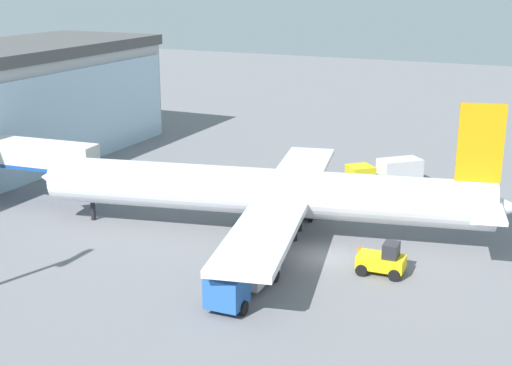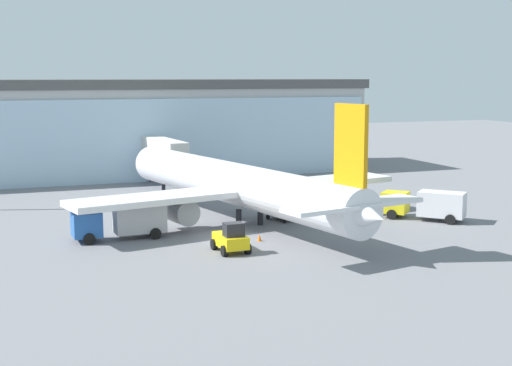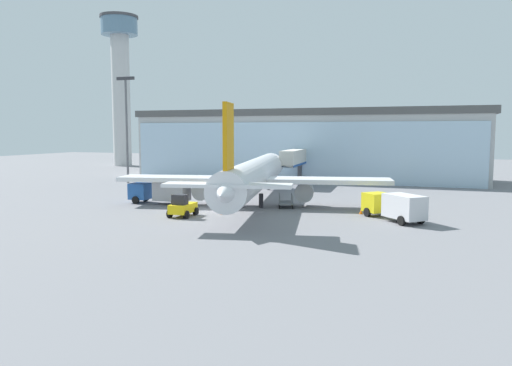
# 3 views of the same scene
# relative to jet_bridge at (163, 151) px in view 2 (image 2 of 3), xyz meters

# --- Properties ---
(ground) EXTENTS (240.00, 240.00, 0.00)m
(ground) POSITION_rel_jet_bridge_xyz_m (-1.35, -27.74, -4.27)
(ground) COLOR slate
(terminal_building) EXTENTS (62.49, 15.81, 12.42)m
(terminal_building) POSITION_rel_jet_bridge_xyz_m (-1.35, 12.40, 1.94)
(terminal_building) COLOR #ADADAD
(terminal_building) RESTS_ON ground
(jet_bridge) EXTENTS (3.19, 12.49, 5.65)m
(jet_bridge) POSITION_rel_jet_bridge_xyz_m (0.00, 0.00, 0.00)
(jet_bridge) COLOR silver
(jet_bridge) RESTS_ON ground
(airplane) EXTENTS (31.18, 38.21, 10.97)m
(airplane) POSITION_rel_jet_bridge_xyz_m (1.40, -22.36, -0.90)
(airplane) COLOR silver
(airplane) RESTS_ON ground
(catering_truck) EXTENTS (7.36, 2.66, 2.65)m
(catering_truck) POSITION_rel_jet_bridge_xyz_m (-9.23, -25.24, -2.81)
(catering_truck) COLOR #2659A5
(catering_truck) RESTS_ON ground
(fuel_truck) EXTENTS (6.61, 6.82, 2.65)m
(fuel_truck) POSITION_rel_jet_bridge_xyz_m (17.68, -27.41, -2.81)
(fuel_truck) COLOR yellow
(fuel_truck) RESTS_ON ground
(baggage_cart) EXTENTS (2.43, 3.17, 1.50)m
(baggage_cart) POSITION_rel_jet_bridge_xyz_m (5.47, -22.98, -3.77)
(baggage_cart) COLOR slate
(baggage_cart) RESTS_ON ground
(pushback_tug) EXTENTS (2.27, 3.27, 2.30)m
(pushback_tug) POSITION_rel_jet_bridge_xyz_m (-2.56, -32.43, -3.30)
(pushback_tug) COLOR yellow
(pushback_tug) RESTS_ON ground
(safety_cone_nose) EXTENTS (0.36, 0.36, 0.55)m
(safety_cone_nose) POSITION_rel_jet_bridge_xyz_m (0.67, -29.83, -4.00)
(safety_cone_nose) COLOR orange
(safety_cone_nose) RESTS_ON ground
(safety_cone_wingtip) EXTENTS (0.36, 0.36, 0.55)m
(safety_cone_wingtip) POSITION_rel_jet_bridge_xyz_m (14.11, -24.68, -4.00)
(safety_cone_wingtip) COLOR orange
(safety_cone_wingtip) RESTS_ON ground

